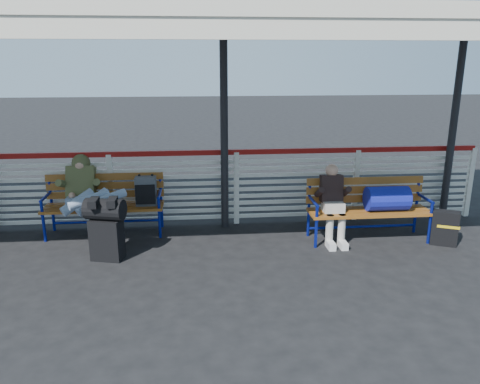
{
  "coord_description": "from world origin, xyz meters",
  "views": [
    {
      "loc": [
        1.36,
        -5.42,
        2.62
      ],
      "look_at": [
        1.97,
        1.0,
        0.79
      ],
      "focal_mm": 35.0,
      "sensor_mm": 36.0,
      "label": 1
    }
  ],
  "objects": [
    {
      "name": "companion_person",
      "position": [
        3.35,
        0.98,
        0.6
      ],
      "size": [
        0.32,
        0.66,
        1.15
      ],
      "color": "#B6B1A5",
      "rests_on": "ground"
    },
    {
      "name": "bench_right",
      "position": [
        4.03,
        0.99,
        0.6
      ],
      "size": [
        1.8,
        0.56,
        0.92
      ],
      "color": "#8D591B",
      "rests_on": "ground"
    },
    {
      "name": "luggage_stack",
      "position": [
        0.13,
        0.61,
        0.47
      ],
      "size": [
        0.57,
        0.41,
        0.86
      ],
      "rotation": [
        0.0,
        0.0,
        -0.26
      ],
      "color": "black",
      "rests_on": "ground"
    },
    {
      "name": "fence",
      "position": [
        0.0,
        1.9,
        0.66
      ],
      "size": [
        12.08,
        0.08,
        1.24
      ],
      "color": "silver",
      "rests_on": "ground"
    },
    {
      "name": "canopy",
      "position": [
        -0.0,
        0.87,
        3.04
      ],
      "size": [
        12.6,
        3.6,
        3.16
      ],
      "color": "silver",
      "rests_on": "ground"
    },
    {
      "name": "ground",
      "position": [
        0.0,
        0.0,
        0.0
      ],
      "size": [
        60.0,
        60.0,
        0.0
      ],
      "primitive_type": "plane",
      "color": "black",
      "rests_on": "ground"
    },
    {
      "name": "traveler_man",
      "position": [
        -0.22,
        1.27,
        0.72
      ],
      "size": [
        0.94,
        1.57,
        0.77
      ],
      "color": "#99B0CE",
      "rests_on": "ground"
    },
    {
      "name": "bench_left",
      "position": [
        0.12,
        1.63,
        0.59
      ],
      "size": [
        1.8,
        0.56,
        0.92
      ],
      "color": "#8D591B",
      "rests_on": "ground"
    },
    {
      "name": "suitcase_side",
      "position": [
        4.95,
        0.69,
        0.25
      ],
      "size": [
        0.42,
        0.35,
        0.51
      ],
      "rotation": [
        0.0,
        0.0,
        -0.44
      ],
      "color": "black",
      "rests_on": "ground"
    }
  ]
}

